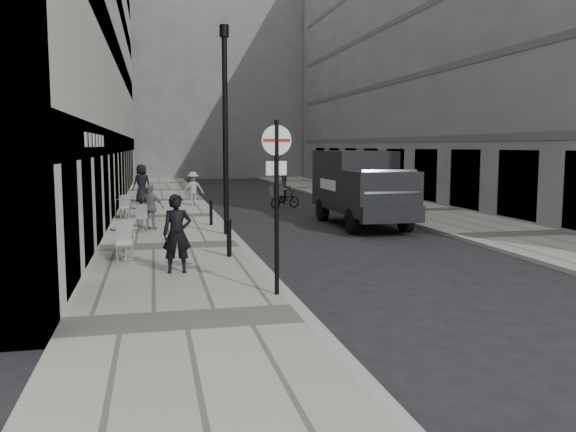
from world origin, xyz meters
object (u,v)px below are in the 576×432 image
walking_man (177,234)px  panel_van (360,184)px  lamppost (225,120)px  cyclist (285,194)px  sign_post (277,184)px

walking_man → panel_van: (6.97, 7.74, 0.55)m
lamppost → cyclist: size_ratio=3.75×
lamppost → panel_van: lamppost is taller
sign_post → lamppost: 8.35m
sign_post → lamppost: lamppost is taller
walking_man → cyclist: bearing=68.9°
sign_post → panel_van: size_ratio=0.56×
panel_van → sign_post: bearing=-117.3°
lamppost → cyclist: bearing=66.5°
walking_man → sign_post: size_ratio=0.53×
panel_van → cyclist: 7.01m
walking_man → lamppost: 6.64m
walking_man → sign_post: (1.77, -2.44, 1.24)m
walking_man → cyclist: walking_man is taller
lamppost → panel_van: 5.98m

